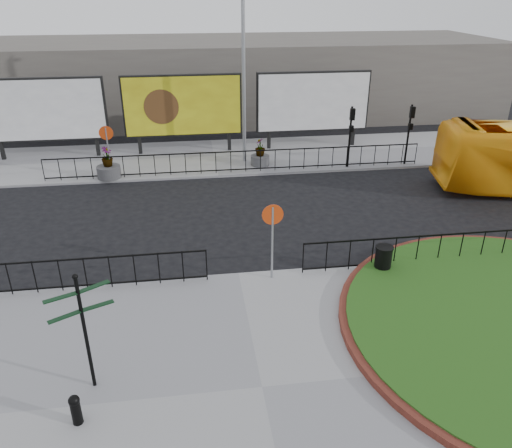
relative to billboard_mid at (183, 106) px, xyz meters
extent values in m
plane|color=black|center=(1.50, -12.97, -2.60)|extent=(90.00, 90.00, 0.00)
cube|color=gray|center=(1.50, -17.97, -2.54)|extent=(30.00, 10.00, 0.12)
cube|color=gray|center=(1.50, -0.97, -2.54)|extent=(44.00, 6.00, 0.12)
cylinder|color=gray|center=(-3.50, -3.57, -1.28)|extent=(0.07, 0.07, 2.40)
cylinder|color=#B9350C|center=(-3.50, -3.57, -0.33)|extent=(0.64, 0.03, 0.64)
cylinder|color=white|center=(-3.50, -3.55, -0.33)|extent=(0.50, 0.03, 0.50)
cylinder|color=gray|center=(2.50, -13.37, -1.28)|extent=(0.07, 0.07, 2.40)
cylinder|color=#B9350C|center=(2.50, -13.37, -0.33)|extent=(0.64, 0.03, 0.64)
cylinder|color=white|center=(2.50, -13.35, -0.33)|extent=(0.50, 0.03, 0.50)
cube|color=black|center=(-9.40, 0.03, -1.98)|extent=(0.18, 0.18, 1.00)
cube|color=black|center=(-4.60, 0.03, -1.98)|extent=(0.18, 0.18, 1.00)
cube|color=black|center=(-7.00, 0.03, 0.02)|extent=(6.20, 0.25, 3.20)
cube|color=white|center=(-7.00, -0.13, 0.02)|extent=(6.00, 0.06, 3.00)
cube|color=black|center=(-2.40, 0.03, -1.98)|extent=(0.18, 0.18, 1.00)
cube|color=black|center=(2.40, 0.03, -1.98)|extent=(0.18, 0.18, 1.00)
cube|color=black|center=(0.00, 0.03, 0.02)|extent=(6.20, 0.25, 3.20)
cube|color=yellow|center=(0.00, -0.13, 0.02)|extent=(6.00, 0.06, 3.00)
cube|color=black|center=(4.60, 0.03, -1.98)|extent=(0.18, 0.18, 1.00)
cube|color=black|center=(9.40, 0.03, -1.98)|extent=(0.18, 0.18, 1.00)
cube|color=black|center=(7.00, 0.03, 0.02)|extent=(6.20, 0.25, 3.20)
cube|color=white|center=(7.00, -0.13, 0.02)|extent=(6.00, 0.06, 3.00)
cylinder|color=gray|center=(3.00, -1.97, 2.02)|extent=(0.18, 0.18, 9.00)
cylinder|color=black|center=(8.00, -3.57, -0.98)|extent=(0.10, 0.10, 3.00)
cube|color=black|center=(8.00, -3.69, 0.17)|extent=(0.22, 0.18, 0.55)
cube|color=black|center=(8.00, -3.69, -0.53)|extent=(0.20, 0.16, 0.30)
cylinder|color=black|center=(11.00, -3.57, -0.98)|extent=(0.10, 0.10, 3.00)
cube|color=black|center=(11.00, -3.69, 0.17)|extent=(0.22, 0.18, 0.55)
cube|color=black|center=(11.00, -3.69, -0.53)|extent=(0.20, 0.16, 0.30)
cube|color=#605B54|center=(1.50, 9.03, -0.10)|extent=(40.00, 10.00, 5.00)
cylinder|color=black|center=(-2.28, -17.37, -1.05)|extent=(0.08, 0.08, 2.85)
sphere|color=black|center=(-2.28, -17.37, 0.41)|extent=(0.12, 0.12, 0.12)
cube|color=black|center=(-2.60, -17.52, 0.03)|extent=(0.66, 0.38, 0.03)
cube|color=black|center=(-1.97, -17.18, 0.03)|extent=(0.63, 0.46, 0.03)
cube|color=black|center=(-2.58, -17.55, -0.43)|extent=(0.64, 0.44, 0.03)
cube|color=black|center=(-1.95, -17.23, -0.43)|extent=(0.66, 0.38, 0.03)
cylinder|color=black|center=(-2.45, -18.44, -2.19)|extent=(0.21, 0.21, 0.59)
sphere|color=black|center=(-2.45, -18.44, -1.87)|extent=(0.23, 0.23, 0.23)
cylinder|color=black|center=(6.00, -13.57, -2.05)|extent=(0.52, 0.52, 0.87)
cylinder|color=black|center=(6.00, -13.57, -1.58)|extent=(0.56, 0.56, 0.06)
cylinder|color=#4C4C4F|center=(-3.60, -3.57, -2.19)|extent=(1.10, 1.10, 0.57)
imported|color=#244612|center=(-3.60, -3.57, -1.45)|extent=(0.68, 0.68, 0.92)
cylinder|color=#4C4C4F|center=(3.70, -2.72, -2.24)|extent=(0.93, 0.93, 0.49)
imported|color=#244612|center=(3.70, -2.72, -1.54)|extent=(0.61, 0.61, 0.90)
camera|label=1|loc=(0.17, -26.45, 5.78)|focal=35.00mm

